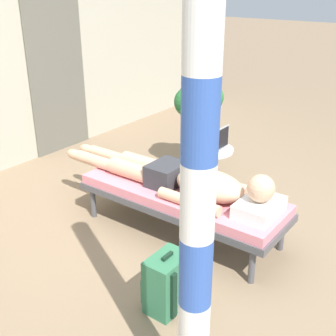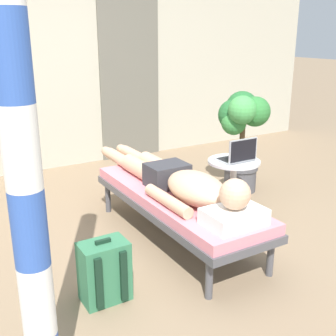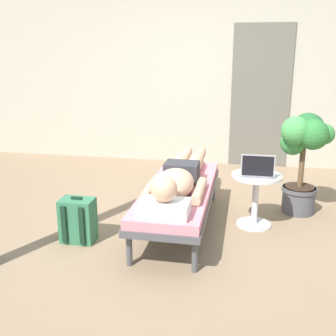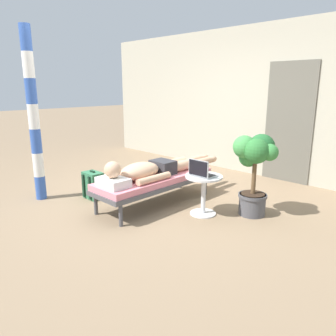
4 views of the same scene
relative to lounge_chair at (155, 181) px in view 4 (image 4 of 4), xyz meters
name	(u,v)px [view 4 (image 4 of 4)]	position (x,y,z in m)	size (l,w,h in m)	color
ground_plane	(153,202)	(-0.06, 0.02, -0.35)	(40.00, 40.00, 0.00)	#8C7256
house_wall_back	(253,102)	(0.00, 2.53, 1.00)	(7.60, 0.20, 2.70)	#B2AD99
house_door_panel	(289,123)	(0.78, 2.42, 0.67)	(0.84, 0.03, 2.04)	#625F54
lounge_chair	(155,181)	(0.00, 0.00, 0.00)	(0.63, 1.82, 0.42)	#4C4C51
person_reclining	(153,169)	(0.00, -0.03, 0.17)	(0.53, 2.17, 0.32)	white
side_table	(204,188)	(0.73, 0.18, 0.01)	(0.48, 0.48, 0.52)	silver
laptop	(202,172)	(0.73, 0.13, 0.24)	(0.31, 0.24, 0.23)	#A5A8AD
backpack	(93,185)	(-0.84, -0.47, -0.15)	(0.30, 0.26, 0.42)	#33724C
potted_plant	(255,161)	(1.18, 0.62, 0.37)	(0.54, 0.50, 1.06)	#4C4C51
porch_post	(34,117)	(-1.38, -1.03, 0.87)	(0.15, 0.15, 2.44)	#3359B2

